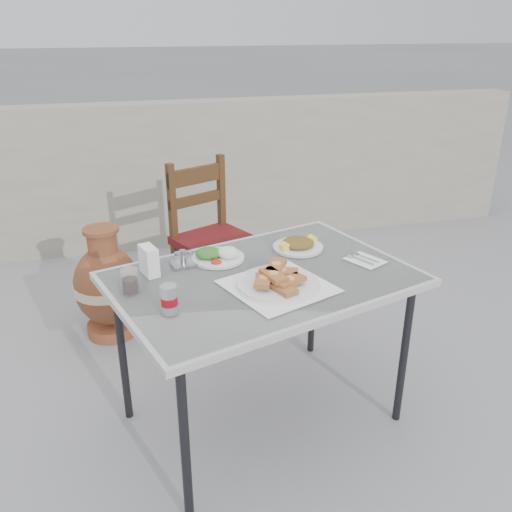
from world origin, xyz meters
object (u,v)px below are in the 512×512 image
object	(u,v)px
cafe_table	(263,286)
cola_glass	(130,283)
napkin_holder	(149,261)
condiment_caddy	(184,261)
salad_chopped_plate	(298,245)
terracotta_urn	(107,286)
soda_can	(169,300)
chair	(212,237)
pide_plate	(278,279)
salad_rice_plate	(218,255)

from	to	relation	value
cafe_table	cola_glass	distance (m)	0.58
napkin_holder	condiment_caddy	bearing A→B (deg)	0.85
salad_chopped_plate	napkin_holder	world-z (taller)	napkin_holder
cafe_table	terracotta_urn	bearing A→B (deg)	125.17
cola_glass	soda_can	bearing A→B (deg)	-57.12
cafe_table	chair	world-z (taller)	chair
cola_glass	terracotta_urn	bearing A→B (deg)	97.44
cafe_table	soda_can	xyz separation A→B (m)	(-0.43, -0.23, 0.11)
pide_plate	napkin_holder	xyz separation A→B (m)	(-0.51, 0.25, 0.03)
cafe_table	cola_glass	xyz separation A→B (m)	(-0.57, -0.02, 0.10)
pide_plate	terracotta_urn	bearing A→B (deg)	123.18
cafe_table	chair	xyz separation A→B (m)	(-0.03, 1.14, -0.21)
salad_chopped_plate	terracotta_urn	world-z (taller)	salad_chopped_plate
napkin_holder	cafe_table	bearing A→B (deg)	-32.99
cafe_table	chair	distance (m)	1.16
cafe_table	condiment_caddy	world-z (taller)	condiment_caddy
napkin_holder	salad_chopped_plate	bearing A→B (deg)	-8.72
salad_rice_plate	terracotta_urn	xyz separation A→B (m)	(-0.54, 0.78, -0.48)
salad_rice_plate	salad_chopped_plate	distance (m)	0.40
pide_plate	salad_chopped_plate	world-z (taller)	pide_plate
soda_can	cola_glass	xyz separation A→B (m)	(-0.14, 0.21, -0.01)
cafe_table	pide_plate	distance (m)	0.16
napkin_holder	cola_glass	bearing A→B (deg)	-138.31
soda_can	salad_rice_plate	bearing A→B (deg)	58.93
condiment_caddy	pide_plate	bearing A→B (deg)	-40.92
terracotta_urn	cafe_table	bearing A→B (deg)	-54.83
pide_plate	cola_glass	bearing A→B (deg)	170.39
soda_can	napkin_holder	distance (m)	0.37
pide_plate	condiment_caddy	xyz separation A→B (m)	(-0.35, 0.31, -0.01)
cafe_table	cola_glass	world-z (taller)	cola_glass
pide_plate	napkin_holder	size ratio (longest dim) A/B	3.88
condiment_caddy	chair	bearing A→B (deg)	72.97
condiment_caddy	terracotta_urn	size ratio (longest dim) A/B	0.17
chair	salad_rice_plate	bearing A→B (deg)	-123.00
pide_plate	terracotta_urn	distance (m)	1.42
salad_rice_plate	cola_glass	distance (m)	0.47
salad_rice_plate	condiment_caddy	xyz separation A→B (m)	(-0.16, -0.03, 0.00)
napkin_holder	chair	world-z (taller)	chair
salad_rice_plate	terracotta_urn	distance (m)	1.06
pide_plate	salad_rice_plate	bearing A→B (deg)	119.44
cola_glass	salad_rice_plate	bearing A→B (deg)	30.19
pide_plate	salad_chopped_plate	distance (m)	0.43
chair	terracotta_urn	size ratio (longest dim) A/B	1.43
pide_plate	terracotta_urn	xyz separation A→B (m)	(-0.73, 1.12, -0.49)
salad_chopped_plate	napkin_holder	size ratio (longest dim) A/B	1.89
napkin_holder	chair	bearing A→B (deg)	48.37
salad_chopped_plate	condiment_caddy	distance (m)	0.57
soda_can	terracotta_urn	xyz separation A→B (m)	(-0.27, 1.23, -0.51)
salad_chopped_plate	chair	xyz separation A→B (m)	(-0.27, 0.90, -0.28)
soda_can	terracotta_urn	world-z (taller)	soda_can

